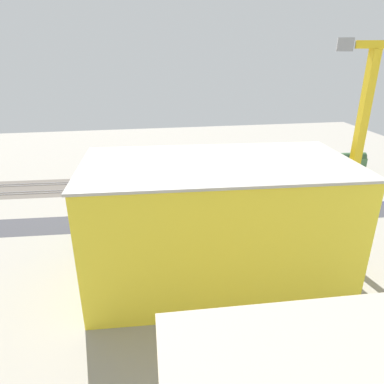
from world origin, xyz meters
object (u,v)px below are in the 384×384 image
(tower_crane, at_px, (373,141))
(box_truck_1, at_px, (244,223))
(platform_canopy_far, at_px, (201,168))
(locomotive, at_px, (270,169))
(street_tree_4, at_px, (228,210))
(parked_car_0, at_px, (299,203))
(parked_car_3, at_px, (226,207))
(parked_car_4, at_px, (202,209))
(construction_building, at_px, (217,225))
(street_tree_5, at_px, (89,215))
(box_truck_0, at_px, (200,224))
(platform_canopy_near, at_px, (192,179))
(parked_car_1, at_px, (276,205))
(parked_car_5, at_px, (176,211))
(passenger_coach, at_px, (340,161))
(traffic_light, at_px, (117,200))
(parked_car_2, at_px, (251,206))
(street_tree_2, at_px, (121,216))
(street_tree_0, at_px, (175,213))
(street_tree_1, at_px, (339,203))
(street_tree_3, at_px, (257,207))

(tower_crane, relative_size, box_truck_1, 3.95)
(box_truck_1, bearing_deg, platform_canopy_far, -82.73)
(locomotive, height_order, street_tree_4, street_tree_4)
(parked_car_0, bearing_deg, parked_car_3, -1.51)
(parked_car_4, bearing_deg, construction_building, 84.42)
(tower_crane, distance_m, street_tree_5, 55.30)
(construction_building, height_order, box_truck_0, construction_building)
(platform_canopy_near, relative_size, construction_building, 1.21)
(parked_car_1, distance_m, parked_car_5, 25.76)
(box_truck_1, bearing_deg, passenger_coach, -141.47)
(platform_canopy_near, height_order, traffic_light, traffic_light)
(parked_car_2, relative_size, street_tree_2, 0.61)
(parked_car_1, xyz_separation_m, street_tree_5, (44.97, 8.92, 4.85))
(locomotive, relative_size, parked_car_3, 3.10)
(tower_crane, xyz_separation_m, box_truck_1, (16.59, -14.62, -21.50))
(platform_canopy_near, distance_m, parked_car_0, 29.22)
(street_tree_5, bearing_deg, street_tree_0, -179.33)
(passenger_coach, distance_m, street_tree_1, 37.89)
(construction_building, bearing_deg, parked_car_0, -133.87)
(parked_car_3, xyz_separation_m, construction_building, (8.70, 26.85, 9.80))
(parked_car_2, relative_size, box_truck_1, 0.43)
(parked_car_0, bearing_deg, street_tree_2, 9.86)
(street_tree_1, height_order, street_tree_2, street_tree_2)
(parked_car_5, height_order, street_tree_0, street_tree_0)
(parked_car_4, bearing_deg, box_truck_1, 126.01)
(platform_canopy_near, height_order, parked_car_4, platform_canopy_near)
(platform_canopy_far, xyz_separation_m, parked_car_3, (-2.39, 20.89, -3.57))
(parked_car_2, distance_m, street_tree_3, 10.12)
(platform_canopy_near, xyz_separation_m, box_truck_1, (-7.95, 23.73, -2.27))
(parked_car_4, height_order, traffic_light, traffic_light)
(box_truck_1, distance_m, street_tree_5, 33.63)
(platform_canopy_far, relative_size, street_tree_1, 7.75)
(box_truck_1, bearing_deg, parked_car_3, -81.26)
(box_truck_1, height_order, street_tree_4, street_tree_4)
(street_tree_1, relative_size, street_tree_4, 0.93)
(street_tree_1, bearing_deg, construction_building, 28.49)
(street_tree_2, bearing_deg, parked_car_5, -147.30)
(street_tree_0, xyz_separation_m, street_tree_5, (17.97, 0.21, 0.88))
(parked_car_1, distance_m, street_tree_5, 46.10)
(parked_car_3, distance_m, parked_car_5, 12.55)
(parked_car_2, height_order, traffic_light, traffic_light)
(parked_car_0, distance_m, traffic_light, 45.98)
(box_truck_0, bearing_deg, construction_building, 88.58)
(box_truck_0, bearing_deg, street_tree_2, -4.30)
(platform_canopy_near, bearing_deg, box_truck_1, 108.52)
(street_tree_2, bearing_deg, parked_car_0, -170.14)
(street_tree_1, distance_m, street_tree_5, 56.94)
(street_tree_3, xyz_separation_m, street_tree_4, (6.67, 0.00, -0.26))
(parked_car_4, height_order, street_tree_2, street_tree_2)
(parked_car_4, distance_m, street_tree_4, 10.87)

